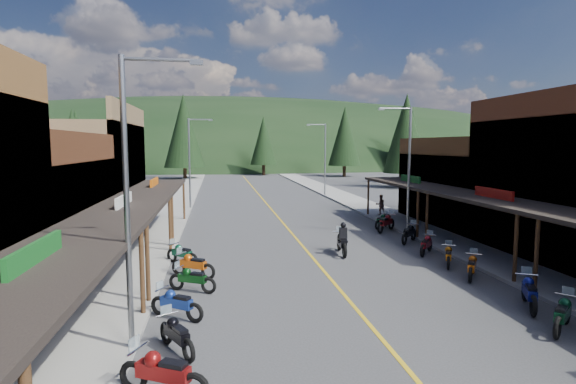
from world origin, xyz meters
name	(u,v)px	position (x,y,z in m)	size (l,w,h in m)	color
ground	(329,277)	(0.00, 0.00, 0.00)	(220.00, 220.00, 0.00)	#38383A
centerline	(272,211)	(0.00, 20.00, 0.01)	(0.15, 90.00, 0.01)	gold
sidewalk_west	(170,212)	(-8.70, 20.00, 0.07)	(3.40, 94.00, 0.15)	gray
sidewalk_east	(368,208)	(8.70, 20.00, 0.07)	(3.40, 94.00, 0.15)	gray
shop_west_3	(70,180)	(-13.78, 11.30, 3.52)	(10.90, 10.20, 8.20)	brown
shop_east_3	(476,189)	(13.75, 11.30, 2.53)	(10.90, 10.20, 6.20)	#4C2D16
streetlight_0	(132,191)	(-6.95, -6.00, 4.46)	(2.16, 0.18, 8.00)	gray
streetlight_1	(191,159)	(-6.95, 22.00, 4.46)	(2.16, 0.18, 8.00)	gray
streetlight_2	(407,165)	(6.95, 8.00, 4.46)	(2.16, 0.18, 8.00)	gray
streetlight_3	(324,156)	(6.95, 30.00, 4.46)	(2.16, 0.18, 8.00)	gray
ridge_hill	(231,162)	(0.00, 135.00, 0.00)	(310.00, 140.00, 60.00)	black
pine_1	(112,137)	(-24.00, 70.00, 7.24)	(5.88, 5.88, 12.50)	black
pine_2	(184,131)	(-10.00, 58.00, 7.99)	(6.72, 6.72, 14.00)	black
pine_3	(264,141)	(4.00, 66.00, 6.48)	(5.04, 5.04, 11.00)	black
pine_4	(345,136)	(18.00, 60.00, 7.24)	(5.88, 5.88, 12.50)	black
pine_5	(402,134)	(34.00, 72.00, 7.99)	(6.72, 6.72, 14.00)	black
pine_6	(476,141)	(46.00, 64.00, 6.48)	(5.04, 5.04, 11.00)	black
pine_7	(76,137)	(-32.00, 76.00, 7.24)	(5.88, 5.88, 12.50)	black
pine_8	(73,143)	(-22.00, 40.00, 5.98)	(4.48, 4.48, 10.00)	black
pine_9	(412,140)	(24.00, 45.00, 6.38)	(4.93, 4.93, 10.80)	black
pine_10	(124,137)	(-18.00, 50.00, 6.78)	(5.38, 5.38, 11.60)	black
pine_11	(406,133)	(20.00, 38.00, 7.19)	(5.82, 5.82, 12.40)	black
bike_west_4	(163,371)	(-5.98, -8.47, 0.65)	(0.76, 2.27, 1.29)	maroon
bike_west_5	(177,333)	(-5.87, -6.25, 0.57)	(0.66, 1.99, 1.14)	black
bike_west_6	(176,302)	(-6.09, -3.78, 0.58)	(0.68, 2.03, 1.16)	navy
bike_west_7	(192,278)	(-5.73, -1.07, 0.56)	(0.66, 1.98, 1.13)	#0B3711
bike_west_8	(193,264)	(-5.79, 0.87, 0.61)	(0.71, 2.14, 1.22)	#CA540E
bike_west_9	(182,253)	(-6.43, 3.13, 0.57)	(0.66, 1.99, 1.14)	#0D452D
bike_east_5	(563,313)	(5.64, -6.62, 0.60)	(0.70, 2.10, 1.20)	#0B381E
bike_east_6	(529,291)	(5.96, -4.72, 0.64)	(0.75, 2.24, 1.28)	navy
bike_east_7	(472,265)	(5.98, -1.12, 0.58)	(0.67, 2.02, 1.15)	#C1530D
bike_east_8	(448,255)	(5.98, 0.86, 0.54)	(0.63, 1.90, 1.09)	#B15C0C
bike_east_9	(426,243)	(6.02, 3.19, 0.57)	(0.67, 2.01, 1.15)	maroon
bike_east_10	(409,232)	(6.30, 5.97, 0.61)	(0.72, 2.15, 1.23)	black
bike_east_11	(386,222)	(6.24, 9.42, 0.66)	(0.77, 2.31, 1.32)	#610D10
bike_east_12	(382,220)	(6.39, 10.63, 0.56)	(0.65, 1.96, 1.12)	#0B3B1E
rider_on_bike	(342,241)	(1.65, 3.85, 0.70)	(1.00, 2.36, 1.75)	black
pedestrian_east_b	(381,205)	(8.14, 15.53, 0.95)	(0.78, 0.45, 1.60)	brown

